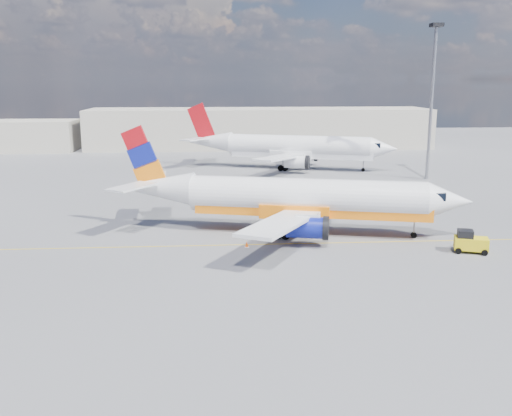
{
  "coord_description": "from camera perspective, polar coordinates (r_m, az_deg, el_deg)",
  "views": [
    {
      "loc": [
        -4.17,
        -44.11,
        13.92
      ],
      "look_at": [
        -0.91,
        1.81,
        3.5
      ],
      "focal_mm": 40.0,
      "sensor_mm": 36.0,
      "label": 1
    }
  ],
  "objects": [
    {
      "name": "ground",
      "position": [
        46.44,
        1.28,
        -4.69
      ],
      "size": [
        240.0,
        240.0,
        0.0
      ],
      "primitive_type": "plane",
      "color": "#57585C",
      "rests_on": "ground"
    },
    {
      "name": "terminal_annex",
      "position": [
        123.56,
        -23.51,
        6.64
      ],
      "size": [
        26.0,
        10.0,
        6.0
      ],
      "primitive_type": "cube",
      "color": "#B5AC9C",
      "rests_on": "ground"
    },
    {
      "name": "terminal_main",
      "position": [
        119.87,
        0.34,
        8.01
      ],
      "size": [
        70.0,
        14.0,
        8.0
      ],
      "primitive_type": "cube",
      "color": "#B5AC9C",
      "rests_on": "ground"
    },
    {
      "name": "main_jet",
      "position": [
        52.32,
        3.95,
        0.98
      ],
      "size": [
        32.49,
        24.87,
        9.81
      ],
      "rotation": [
        0.0,
        0.0,
        -0.24
      ],
      "color": "white",
      "rests_on": "ground"
    },
    {
      "name": "taxi_line",
      "position": [
        49.3,
        0.96,
        -3.64
      ],
      "size": [
        70.0,
        0.15,
        0.01
      ],
      "primitive_type": "cube",
      "color": "gold",
      "rests_on": "ground"
    },
    {
      "name": "traffic_cone",
      "position": [
        48.44,
        -0.93,
        -3.65
      ],
      "size": [
        0.36,
        0.36,
        0.5
      ],
      "color": "white",
      "rests_on": "ground"
    },
    {
      "name": "floodlight_mast",
      "position": [
        83.85,
        17.23,
        11.42
      ],
      "size": [
        1.56,
        1.56,
        21.31
      ],
      "color": "gray",
      "rests_on": "ground"
    },
    {
      "name": "second_jet",
      "position": [
        90.55,
        3.64,
        6.06
      ],
      "size": [
        33.68,
        25.58,
        10.22
      ],
      "rotation": [
        0.0,
        0.0,
        -0.32
      ],
      "color": "white",
      "rests_on": "ground"
    },
    {
      "name": "gse_tug",
      "position": [
        50.01,
        20.61,
        -3.19
      ],
      "size": [
        2.94,
        2.33,
        1.87
      ],
      "rotation": [
        0.0,
        0.0,
        -0.32
      ],
      "color": "black",
      "rests_on": "ground"
    }
  ]
}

